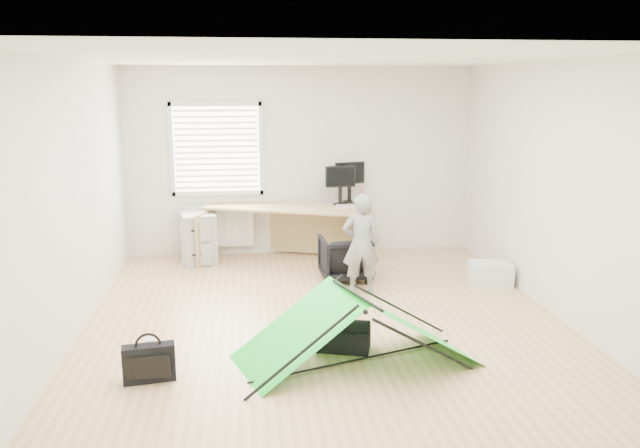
{
  "coord_description": "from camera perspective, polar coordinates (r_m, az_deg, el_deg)",
  "views": [
    {
      "loc": [
        -0.79,
        -6.23,
        2.46
      ],
      "look_at": [
        0.0,
        0.4,
        0.95
      ],
      "focal_mm": 35.0,
      "sensor_mm": 36.0,
      "label": 1
    }
  ],
  "objects": [
    {
      "name": "monitor_left",
      "position": [
        8.8,
        1.85,
        3.07
      ],
      "size": [
        0.44,
        0.14,
        0.41
      ],
      "primitive_type": "cube",
      "rotation": [
        0.0,
        0.0,
        0.1
      ],
      "color": "black",
      "rests_on": "desk"
    },
    {
      "name": "tote_bag",
      "position": [
        9.18,
        -11.01,
        -1.87
      ],
      "size": [
        0.31,
        0.14,
        0.36
      ],
      "primitive_type": "cube",
      "rotation": [
        0.0,
        0.0,
        0.02
      ],
      "color": "#1C717A",
      "rests_on": "ground"
    },
    {
      "name": "desk",
      "position": [
        8.84,
        -3.01,
        -0.83
      ],
      "size": [
        2.39,
        1.45,
        0.78
      ],
      "primitive_type": "cube",
      "rotation": [
        0.0,
        0.0,
        -0.35
      ],
      "color": "tan",
      "rests_on": "ground"
    },
    {
      "name": "storage_crate",
      "position": [
        8.08,
        15.28,
        -4.41
      ],
      "size": [
        0.54,
        0.41,
        0.28
      ],
      "primitive_type": "cube",
      "rotation": [
        0.0,
        0.0,
        -0.12
      ],
      "color": "silver",
      "rests_on": "ground"
    },
    {
      "name": "back_wall",
      "position": [
        9.09,
        -1.76,
        5.72
      ],
      "size": [
        5.0,
        0.02,
        2.7
      ],
      "primitive_type": "cube",
      "color": "silver",
      "rests_on": "ground"
    },
    {
      "name": "duffel_bag",
      "position": [
        5.98,
        2.15,
        -10.46
      ],
      "size": [
        0.55,
        0.39,
        0.22
      ],
      "primitive_type": "cube",
      "rotation": [
        0.0,
        0.0,
        -0.3
      ],
      "color": "black",
      "rests_on": "ground"
    },
    {
      "name": "kite",
      "position": [
        5.66,
        3.29,
        -9.53
      ],
      "size": [
        2.24,
        1.51,
        0.64
      ],
      "primitive_type": null,
      "rotation": [
        0.0,
        0.0,
        0.33
      ],
      "color": "#14DA2D",
      "rests_on": "ground"
    },
    {
      "name": "white_box",
      "position": [
        6.26,
        -15.31,
        -10.45
      ],
      "size": [
        0.09,
        0.09,
        0.09
      ],
      "primitive_type": "cube",
      "rotation": [
        0.0,
        0.0,
        0.03
      ],
      "color": "silver",
      "rests_on": "ground"
    },
    {
      "name": "thermos",
      "position": [
        9.06,
        3.87,
        2.72
      ],
      "size": [
        0.08,
        0.08,
        0.22
      ],
      "primitive_type": "cylinder",
      "rotation": [
        0.0,
        0.0,
        -0.3
      ],
      "color": "#CC7289",
      "rests_on": "desk"
    },
    {
      "name": "monitor_right",
      "position": [
        9.0,
        2.7,
        3.34
      ],
      "size": [
        0.46,
        0.21,
        0.43
      ],
      "primitive_type": "cube",
      "rotation": [
        0.0,
        0.0,
        0.26
      ],
      "color": "black",
      "rests_on": "desk"
    },
    {
      "name": "keyboard",
      "position": [
        8.68,
        2.99,
        1.62
      ],
      "size": [
        0.5,
        0.24,
        0.02
      ],
      "primitive_type": "cube",
      "rotation": [
        0.0,
        0.0,
        -0.18
      ],
      "color": "beige",
      "rests_on": "desk"
    },
    {
      "name": "person",
      "position": [
        7.36,
        3.77,
        -1.86
      ],
      "size": [
        0.45,
        0.31,
        1.22
      ],
      "primitive_type": "imported",
      "rotation": [
        0.0,
        0.0,
        3.11
      ],
      "color": "gray",
      "rests_on": "ground"
    },
    {
      "name": "laptop_bag",
      "position": [
        5.56,
        -15.36,
        -12.16
      ],
      "size": [
        0.45,
        0.19,
        0.32
      ],
      "primitive_type": "cube",
      "rotation": [
        0.0,
        0.0,
        0.15
      ],
      "color": "black",
      "rests_on": "ground"
    },
    {
      "name": "office_chair",
      "position": [
        7.97,
        2.31,
        -3.13
      ],
      "size": [
        0.64,
        0.66,
        0.56
      ],
      "primitive_type": "imported",
      "rotation": [
        0.0,
        0.0,
        3.2
      ],
      "color": "black",
      "rests_on": "ground"
    },
    {
      "name": "window",
      "position": [
        9.0,
        -9.43,
        6.77
      ],
      "size": [
        1.2,
        0.06,
        1.2
      ],
      "primitive_type": "cube",
      "color": "silver",
      "rests_on": "back_wall"
    },
    {
      "name": "filing_cabinet",
      "position": [
        8.92,
        -11.12,
        -1.19
      ],
      "size": [
        0.58,
        0.69,
        0.7
      ],
      "primitive_type": "cube",
      "rotation": [
        0.0,
        0.0,
        0.23
      ],
      "color": "#A4A7A9",
      "rests_on": "ground"
    },
    {
      "name": "ground",
      "position": [
        6.75,
        0.41,
        -8.64
      ],
      "size": [
        5.5,
        5.5,
        0.0
      ],
      "primitive_type": "plane",
      "color": "tan",
      "rests_on": "ground"
    },
    {
      "name": "radiator",
      "position": [
        9.14,
        -9.19,
        -0.13
      ],
      "size": [
        1.0,
        0.12,
        0.6
      ],
      "primitive_type": "cube",
      "color": "silver",
      "rests_on": "back_wall"
    }
  ]
}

